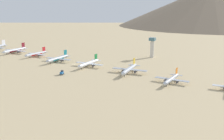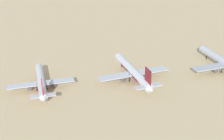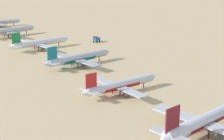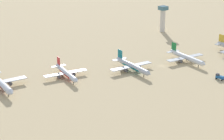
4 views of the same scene
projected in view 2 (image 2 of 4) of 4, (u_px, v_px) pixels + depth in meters
parked_jet_1 at (133, 71)px, 154.00m from camera, size 43.34×35.15×12.51m
parked_jet_2 at (41, 81)px, 146.20m from camera, size 36.86×29.96×10.63m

